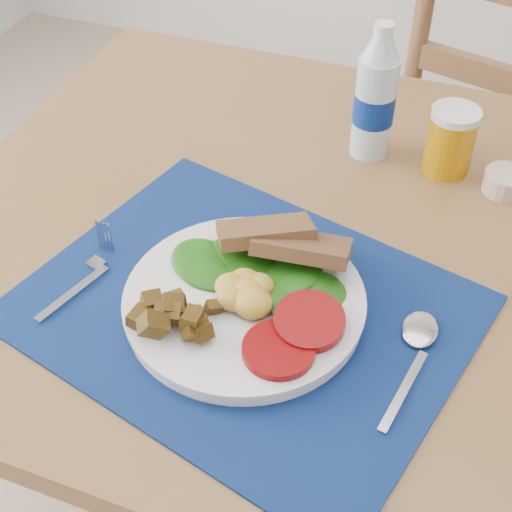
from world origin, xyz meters
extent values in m
cube|color=brown|center=(0.00, 0.20, 0.73)|extent=(1.40, 0.90, 0.04)
cylinder|color=brown|center=(-0.64, 0.59, 0.35)|extent=(0.06, 0.06, 0.71)
cube|color=brown|center=(0.07, 0.95, 0.43)|extent=(0.51, 0.49, 0.04)
cylinder|color=brown|center=(-0.06, 1.16, 0.20)|extent=(0.04, 0.04, 0.41)
cylinder|color=brown|center=(-0.15, 0.83, 0.20)|extent=(0.04, 0.04, 0.41)
cube|color=black|center=(-0.21, 0.03, 0.75)|extent=(0.59, 0.51, 0.00)
cylinder|color=silver|center=(-0.21, 0.03, 0.76)|extent=(0.29, 0.29, 0.02)
ellipsoid|color=gold|center=(-0.21, 0.02, 0.79)|extent=(0.07, 0.06, 0.03)
cylinder|color=#930505|center=(-0.14, -0.02, 0.78)|extent=(0.08, 0.08, 0.01)
ellipsoid|color=#123D07|center=(-0.20, 0.07, 0.78)|extent=(0.15, 0.09, 0.01)
cube|color=brown|center=(-0.19, 0.11, 0.80)|extent=(0.14, 0.11, 0.04)
cube|color=#B2B5BA|center=(-0.42, -0.03, 0.76)|extent=(0.04, 0.11, 0.00)
cube|color=#B2B5BA|center=(-0.42, 0.05, 0.76)|extent=(0.04, 0.06, 0.00)
cube|color=#B2B5BA|center=(-0.01, -0.03, 0.76)|extent=(0.03, 0.12, 0.00)
ellipsoid|color=#B2B5BA|center=(-0.01, 0.06, 0.76)|extent=(0.04, 0.06, 0.01)
cylinder|color=#ADBFCC|center=(-0.15, 0.40, 0.83)|extent=(0.06, 0.06, 0.16)
cylinder|color=navy|center=(-0.15, 0.40, 0.83)|extent=(0.06, 0.06, 0.05)
cone|color=#ADBFCC|center=(-0.15, 0.40, 0.92)|extent=(0.06, 0.06, 0.04)
cylinder|color=white|center=(-0.15, 0.40, 0.95)|extent=(0.03, 0.03, 0.02)
cylinder|color=#B57304|center=(-0.04, 0.40, 0.80)|extent=(0.07, 0.07, 0.10)
cylinder|color=tan|center=(0.05, 0.37, 0.77)|extent=(0.06, 0.06, 0.03)
camera|label=1|loc=(0.00, -0.51, 1.39)|focal=50.00mm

